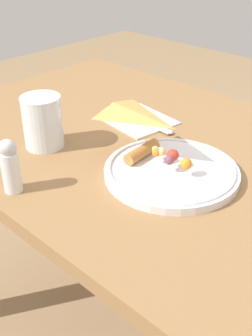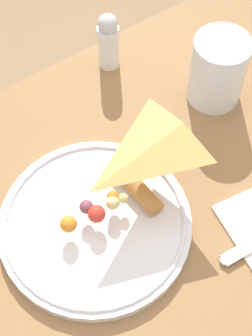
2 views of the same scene
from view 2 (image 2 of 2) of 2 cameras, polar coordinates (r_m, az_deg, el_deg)
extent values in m
cube|color=olive|center=(0.70, 3.09, -9.82)|extent=(1.26, 0.72, 0.03)
cylinder|color=white|center=(0.69, -3.43, -6.24)|extent=(0.26, 0.26, 0.02)
torus|color=white|center=(0.69, -3.47, -5.91)|extent=(0.24, 0.24, 0.01)
pyramid|color=#DBA351|center=(0.68, -3.70, -5.73)|extent=(0.15, 0.10, 0.02)
cylinder|color=#B77A3D|center=(0.70, 1.17, -2.24)|extent=(0.03, 0.09, 0.02)
sphere|color=#7A4256|center=(0.67, -4.41, -4.31)|extent=(0.02, 0.02, 0.02)
sphere|color=#EFDB93|center=(0.67, -1.48, -3.87)|extent=(0.02, 0.02, 0.02)
sphere|color=orange|center=(0.66, -6.40, -6.19)|extent=(0.02, 0.02, 0.02)
sphere|color=#EFDB93|center=(0.67, -0.44, -3.46)|extent=(0.01, 0.01, 0.01)
sphere|color=orange|center=(0.68, -1.43, -3.19)|extent=(0.02, 0.02, 0.02)
sphere|color=red|center=(0.66, -3.29, -5.09)|extent=(0.02, 0.02, 0.02)
cylinder|color=white|center=(0.79, 10.13, 10.62)|extent=(0.08, 0.08, 0.11)
cylinder|color=#F4CC66|center=(0.81, 9.92, 9.73)|extent=(0.07, 0.07, 0.07)
torus|color=white|center=(0.76, 10.76, 13.36)|extent=(0.09, 0.09, 0.00)
ellipsoid|color=silver|center=(0.69, 11.14, -9.88)|extent=(0.02, 0.02, 0.00)
cylinder|color=white|center=(0.84, -1.94, 13.28)|extent=(0.03, 0.03, 0.08)
sphere|color=silver|center=(0.81, -2.04, 15.69)|extent=(0.03, 0.03, 0.03)
camera|label=1|loc=(0.90, -57.01, 22.48)|focal=45.00mm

